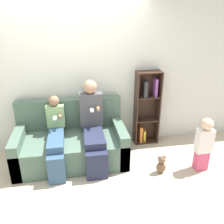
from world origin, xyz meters
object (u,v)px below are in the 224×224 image
(couch, at_px, (71,143))
(child_seated, at_px, (56,136))
(toddler_standing, at_px, (204,143))
(bookshelf, at_px, (146,108))
(adult_seated, at_px, (93,124))
(teddy_bear, at_px, (161,165))

(couch, height_order, child_seated, child_seated)
(toddler_standing, relative_size, bookshelf, 0.64)
(child_seated, bearing_deg, adult_seated, 6.97)
(child_seated, xyz_separation_m, toddler_standing, (2.19, -0.46, -0.08))
(teddy_bear, bearing_deg, couch, 155.60)
(adult_seated, distance_m, toddler_standing, 1.71)
(bookshelf, xyz_separation_m, teddy_bear, (-0.03, -0.96, -0.54))
(child_seated, relative_size, bookshelf, 0.79)
(toddler_standing, distance_m, teddy_bear, 0.71)
(adult_seated, bearing_deg, child_seated, -173.03)
(couch, relative_size, adult_seated, 1.34)
(child_seated, bearing_deg, toddler_standing, -11.80)
(child_seated, height_order, bookshelf, bookshelf)
(couch, xyz_separation_m, teddy_bear, (1.33, -0.60, -0.16))
(toddler_standing, height_order, teddy_bear, toddler_standing)
(teddy_bear, bearing_deg, adult_seated, 152.01)
(toddler_standing, xyz_separation_m, bookshelf, (-0.61, 0.97, 0.23))
(couch, distance_m, child_seated, 0.36)
(child_seated, xyz_separation_m, bookshelf, (1.58, 0.52, 0.15))
(couch, bearing_deg, toddler_standing, -17.26)
(toddler_standing, distance_m, bookshelf, 1.17)
(couch, distance_m, adult_seated, 0.52)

